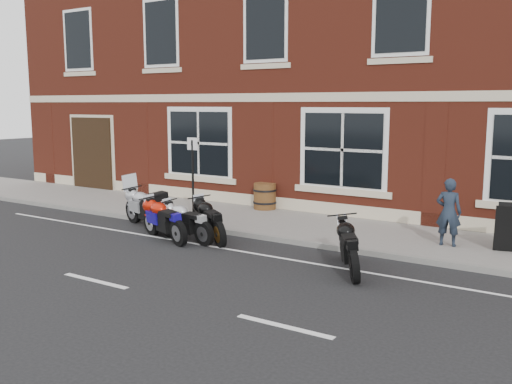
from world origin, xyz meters
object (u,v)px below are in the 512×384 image
Objects in this scene: moto_naked_black at (351,244)px; a_board_sign at (512,227)px; barrel_planter at (265,196)px; parking_sign at (193,174)px; moto_sport_red at (165,218)px; moto_touring_silver at (146,206)px; pedestrian_left at (449,212)px; moto_sport_silver at (186,221)px; moto_sport_black at (211,219)px.

moto_naked_black is 1.81× the size of a_board_sign.
barrel_planter is 2.94m from parking_sign.
parking_sign is (-0.28, 1.43, 0.89)m from moto_sport_red.
parking_sign reaches higher than moto_touring_silver.
moto_sport_red is 7.74m from a_board_sign.
pedestrian_left is at bearing 34.31° from moto_naked_black.
parking_sign is (-0.49, -2.75, 0.91)m from barrel_planter.
moto_sport_silver is 3.99m from barrel_planter.
a_board_sign is 7.65m from parking_sign.
moto_sport_silver is 2.44× the size of barrel_planter.
moto_sport_silver is at bearing -172.74° from a_board_sign.
moto_sport_black is 1.15× the size of pedestrian_left.
moto_naked_black is (4.76, 0.01, 0.02)m from moto_sport_red.
moto_touring_silver is 2.60× the size of barrel_planter.
pedestrian_left reaches higher than moto_touring_silver.
parking_sign reaches higher than moto_sport_black.
moto_sport_red is 1.89× the size of a_board_sign.
moto_touring_silver is 3.71m from barrel_planter.
moto_sport_black is 0.94× the size of moto_naked_black.
barrel_planter is at bearing -8.19° from moto_touring_silver.
parking_sign is at bearing 176.43° from a_board_sign.
pedestrian_left is 5.96m from barrel_planter.
pedestrian_left is (7.34, 1.76, 0.32)m from moto_touring_silver.
moto_sport_silver is 0.84× the size of parking_sign.
a_board_sign is (6.71, 2.65, 0.14)m from moto_sport_silver.
a_board_sign is at bearing -59.36° from moto_touring_silver.
barrel_planter is (1.61, 3.35, -0.05)m from moto_touring_silver.
barrel_planter is at bearing 106.31° from moto_naked_black.
moto_naked_black is 6.18m from barrel_planter.
barrel_planter is at bearing 79.52° from parking_sign.
moto_sport_silver is at bearing -86.08° from barrel_planter.
moto_sport_silver is 5.98m from pedestrian_left.
moto_touring_silver is 0.89× the size of parking_sign.
moto_sport_silver is (-0.46, -0.37, -0.03)m from moto_sport_black.
moto_sport_black is 5.41m from pedestrian_left.
moto_touring_silver is 1.97× the size of a_board_sign.
moto_touring_silver reaches higher than moto_naked_black.
moto_naked_black is at bearing 61.87° from pedestrian_left.
pedestrian_left reaches higher than moto_naked_black.
a_board_sign is 7.12m from barrel_planter.
moto_sport_silver is at bearing 20.11° from pedestrian_left.
moto_sport_black is at bearing -79.12° from moto_touring_silver.
moto_sport_silver is (0.48, 0.19, -0.03)m from moto_sport_red.
moto_sport_black is 3.86m from moto_naked_black.
pedestrian_left is 1.95× the size of barrel_planter.
moto_sport_red is 2.49× the size of barrel_planter.
a_board_sign is 1.32× the size of barrel_planter.
barrel_planter is (-6.99, 1.34, -0.12)m from a_board_sign.
a_board_sign reaches higher than moto_sport_black.
moto_sport_black is at bearing -35.65° from parking_sign.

